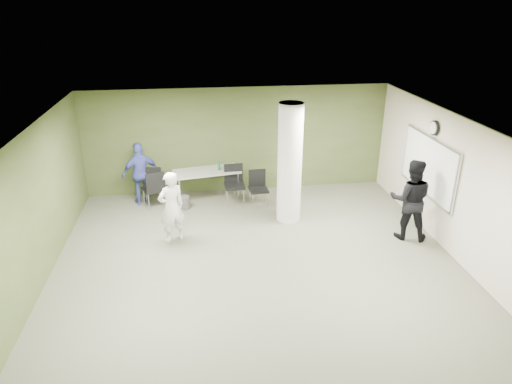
{
  "coord_description": "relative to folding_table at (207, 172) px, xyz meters",
  "views": [
    {
      "loc": [
        -1.07,
        -7.6,
        4.91
      ],
      "look_at": [
        0.09,
        1.0,
        1.18
      ],
      "focal_mm": 32.0,
      "sensor_mm": 36.0,
      "label": 1
    }
  ],
  "objects": [
    {
      "name": "floor",
      "position": [
        0.85,
        -3.42,
        -0.75
      ],
      "size": [
        8.0,
        8.0,
        0.0
      ],
      "primitive_type": "plane",
      "color": "#595B47",
      "rests_on": "ground"
    },
    {
      "name": "ceiling",
      "position": [
        0.85,
        -3.42,
        2.05
      ],
      "size": [
        8.0,
        8.0,
        0.0
      ],
      "primitive_type": "plane",
      "rotation": [
        3.14,
        0.0,
        0.0
      ],
      "color": "white",
      "rests_on": "wall_back"
    },
    {
      "name": "wall_back",
      "position": [
        0.85,
        0.58,
        0.65
      ],
      "size": [
        8.0,
        2.8,
        0.02
      ],
      "primitive_type": "cube",
      "rotation": [
        1.57,
        0.0,
        0.0
      ],
      "color": "#414E24",
      "rests_on": "floor"
    },
    {
      "name": "wall_left",
      "position": [
        -3.15,
        -3.42,
        0.65
      ],
      "size": [
        0.02,
        8.0,
        2.8
      ],
      "primitive_type": "cube",
      "color": "#414E24",
      "rests_on": "floor"
    },
    {
      "name": "wall_right_cream",
      "position": [
        4.85,
        -3.42,
        0.65
      ],
      "size": [
        0.02,
        8.0,
        2.8
      ],
      "primitive_type": "cube",
      "color": "beige",
      "rests_on": "floor"
    },
    {
      "name": "column",
      "position": [
        1.85,
        -1.42,
        0.65
      ],
      "size": [
        0.56,
        0.56,
        2.8
      ],
      "primitive_type": "cylinder",
      "color": "silver",
      "rests_on": "floor"
    },
    {
      "name": "whiteboard",
      "position": [
        4.77,
        -2.22,
        0.75
      ],
      "size": [
        0.05,
        2.3,
        1.3
      ],
      "color": "silver",
      "rests_on": "wall_right_cream"
    },
    {
      "name": "wall_clock",
      "position": [
        4.78,
        -2.22,
        1.6
      ],
      "size": [
        0.06,
        0.32,
        0.32
      ],
      "color": "black",
      "rests_on": "wall_right_cream"
    },
    {
      "name": "folding_table",
      "position": [
        0.0,
        0.0,
        0.0
      ],
      "size": [
        1.78,
        1.02,
        1.05
      ],
      "rotation": [
        0.0,
        0.0,
        0.17
      ],
      "color": "#979792",
      "rests_on": "floor"
    },
    {
      "name": "wastebasket",
      "position": [
        -0.61,
        -0.5,
        -0.59
      ],
      "size": [
        0.28,
        0.28,
        0.32
      ],
      "primitive_type": "cylinder",
      "color": "#4C4C4C",
      "rests_on": "floor"
    },
    {
      "name": "chair_back_left",
      "position": [
        -1.36,
        0.03,
        -0.17
      ],
      "size": [
        0.56,
        0.56,
        0.99
      ],
      "rotation": [
        0.0,
        0.0,
        3.0
      ],
      "color": "black",
      "rests_on": "floor"
    },
    {
      "name": "chair_back_right",
      "position": [
        -1.33,
        -0.36,
        -0.18
      ],
      "size": [
        0.64,
        0.64,
        0.98
      ],
      "rotation": [
        0.0,
        0.0,
        3.54
      ],
      "color": "black",
      "rests_on": "floor"
    },
    {
      "name": "chair_table_left",
      "position": [
        0.67,
        -0.29,
        -0.16
      ],
      "size": [
        0.51,
        0.51,
        1.0
      ],
      "rotation": [
        0.0,
        0.0,
        0.01
      ],
      "color": "black",
      "rests_on": "floor"
    },
    {
      "name": "chair_table_right",
      "position": [
        1.25,
        -0.52,
        -0.22
      ],
      "size": [
        0.48,
        0.48,
        0.91
      ],
      "rotation": [
        0.0,
        0.0,
        0.06
      ],
      "color": "black",
      "rests_on": "floor"
    },
    {
      "name": "woman_white",
      "position": [
        -0.83,
        -2.13,
        0.05
      ],
      "size": [
        0.69,
        0.61,
        1.6
      ],
      "primitive_type": "imported",
      "rotation": [
        0.0,
        0.0,
        3.63
      ],
      "color": "white",
      "rests_on": "floor"
    },
    {
      "name": "man_black",
      "position": [
        4.25,
        -2.64,
        0.15
      ],
      "size": [
        1.06,
        0.94,
        1.81
      ],
      "primitive_type": "imported",
      "rotation": [
        0.0,
        0.0,
        2.79
      ],
      "color": "black",
      "rests_on": "floor"
    },
    {
      "name": "man_blue",
      "position": [
        -1.66,
        -0.02,
        0.06
      ],
      "size": [
        1.03,
        0.7,
        1.62
      ],
      "primitive_type": "imported",
      "rotation": [
        0.0,
        0.0,
        3.5
      ],
      "color": "#424DA4",
      "rests_on": "floor"
    }
  ]
}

